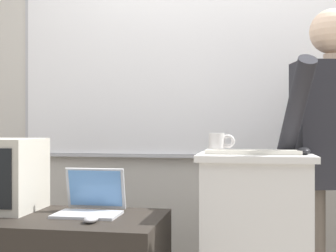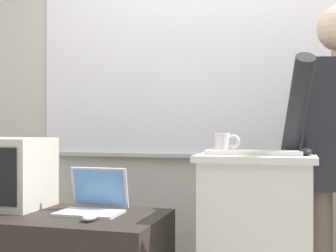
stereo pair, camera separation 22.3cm
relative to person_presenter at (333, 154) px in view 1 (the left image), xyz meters
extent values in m
cube|color=beige|center=(-0.69, 0.63, 0.44)|extent=(6.40, 0.12, 2.92)
cube|color=#B7B7BC|center=(-0.83, 0.56, 0.50)|extent=(2.26, 0.02, 1.14)
cube|color=white|center=(-0.83, 0.56, 0.50)|extent=(2.21, 0.02, 1.09)
cube|color=#B7B7BC|center=(-0.83, 0.54, -0.06)|extent=(1.99, 0.04, 0.02)
cube|color=silver|center=(-0.39, -0.16, -0.01)|extent=(0.54, 0.50, 0.03)
cube|color=#232328|center=(0.00, 0.01, 0.15)|extent=(0.42, 0.30, 0.64)
cylinder|color=beige|center=(0.00, 0.01, 0.49)|extent=(0.09, 0.09, 0.04)
sphere|color=beige|center=(0.00, 0.01, 0.62)|extent=(0.23, 0.23, 0.23)
cylinder|color=#232328|center=(-0.21, -0.23, 0.19)|extent=(0.18, 0.45, 0.53)
cube|color=#B7BABF|center=(-1.18, -0.34, -0.28)|extent=(0.31, 0.20, 0.01)
cube|color=#B7BABF|center=(-1.18, -0.21, -0.17)|extent=(0.30, 0.06, 0.21)
cube|color=#598CCC|center=(-1.18, -0.22, -0.17)|extent=(0.27, 0.04, 0.18)
cube|color=beige|center=(-0.40, -0.23, 0.02)|extent=(0.44, 0.14, 0.02)
ellipsoid|color=#BCBCC1|center=(-1.11, -0.48, -0.27)|extent=(0.06, 0.10, 0.03)
ellipsoid|color=black|center=(-0.17, -0.23, 0.03)|extent=(0.06, 0.10, 0.03)
cube|color=#BCB7A8|center=(-1.67, -0.27, -0.11)|extent=(0.37, 0.35, 0.37)
cylinder|color=silver|center=(-0.59, 0.02, 0.06)|extent=(0.08, 0.08, 0.10)
torus|color=silver|center=(-0.53, 0.02, 0.06)|extent=(0.07, 0.02, 0.07)
camera|label=1|loc=(-0.42, -2.48, 0.14)|focal=50.00mm
camera|label=2|loc=(-0.20, -2.43, 0.14)|focal=50.00mm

